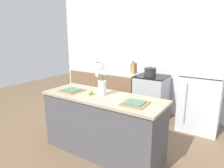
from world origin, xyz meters
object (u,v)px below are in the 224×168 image
Objects in this scene: refrigerator at (202,86)px; cooking_pot at (150,72)px; knife_block at (134,68)px; plate_setting_left at (72,90)px; toaster at (99,66)px; pear_figurine at (90,92)px; plate_setting_right at (135,103)px; stove_range at (151,97)px; flower_vase at (102,84)px.

refrigerator is 1.00m from cooking_pot.
refrigerator reaches higher than knife_block.
toaster is (-0.70, 1.63, 0.10)m from plate_setting_left.
cooking_pot reaches higher than pear_figurine.
toaster reaches higher than plate_setting_right.
knife_block is at bearing 95.81° from pear_figurine.
stove_range is 0.54m from cooking_pot.
plate_setting_left is (-1.59, -1.65, 0.06)m from refrigerator.
flower_vase is 3.56× the size of pear_figurine.
cooking_pot is at bearing -0.47° from toaster.
plate_setting_right is (1.08, 0.00, 0.00)m from plate_setting_left.
pear_figurine is 0.71m from plate_setting_right.
plate_setting_right is at bearing -107.22° from refrigerator.
cooking_pot is 0.42m from knife_block.
plate_setting_right is at bearing -0.10° from pear_figurine.
pear_figurine is 0.43× the size of toaster.
plate_setting_left is at bearing 180.00° from plate_setting_right.
cooking_pot is at bearing 106.33° from plate_setting_right.
stove_range is 1.44m from toaster.
pear_figurine is 1.69m from knife_block.
plate_setting_left is (-0.51, -0.08, -0.15)m from flower_vase.
refrigerator is 1.41m from knife_block.
pear_figurine is 0.37× the size of plate_setting_left.
stove_range is 1.76m from plate_setting_right.
stove_range is 2.11× the size of flower_vase.
plate_setting_left reaches higher than stove_range.
cooking_pot reaches higher than plate_setting_left.
flower_vase reaches higher than knife_block.
refrigerator is 1.73m from plate_setting_right.
cooking_pot is (-0.47, 1.62, 0.10)m from plate_setting_right.
plate_setting_right is at bearing 0.00° from plate_setting_left.
pear_figurine reaches higher than plate_setting_right.
stove_range is at bearing 104.88° from plate_setting_right.
plate_setting_left is at bearing -110.49° from cooking_pot.
plate_setting_left is at bearing -111.15° from stove_range.
flower_vase reaches higher than plate_setting_left.
flower_vase is (-1.07, -1.57, 0.21)m from refrigerator.
flower_vase is at bearing -124.29° from refrigerator.
refrigerator is 5.91× the size of toaster.
plate_setting_left and plate_setting_right have the same top height.
plate_setting_left is (-0.64, -1.65, 0.44)m from stove_range.
refrigerator is 2.29m from plate_setting_left.
plate_setting_right is 1.18× the size of toaster.
plate_setting_right is 1.90m from knife_block.
cooking_pot is (0.24, 1.61, 0.06)m from pear_figurine.
refrigerator is 6.13× the size of knife_block.
pear_figurine is at bearing -99.43° from stove_range.
knife_block is (-0.17, 1.68, 0.09)m from pear_figurine.
pear_figurine reaches higher than stove_range.
knife_block is at bearing 101.32° from flower_vase.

